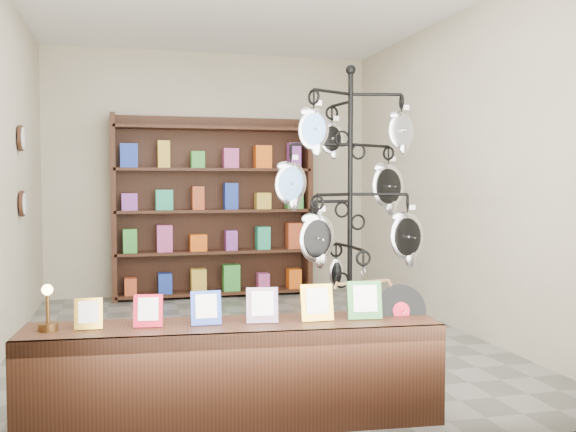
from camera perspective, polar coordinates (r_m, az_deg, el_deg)
name	(u,v)px	position (r m, az deg, el deg)	size (l,w,h in m)	color
ground	(250,340)	(5.78, -3.41, -10.96)	(5.00, 5.00, 0.00)	slate
room_envelope	(249,130)	(5.63, -3.47, 7.63)	(5.00, 5.00, 5.00)	beige
display_tree	(350,195)	(4.76, 5.54, 1.88)	(1.15, 1.06, 2.26)	black
front_shelf	(235,373)	(3.83, -4.76, -13.73)	(2.40, 0.68, 0.84)	black
back_shelving	(214,212)	(7.89, -6.62, 0.32)	(2.42, 0.36, 2.20)	black
wall_clocks	(22,171)	(6.38, -22.60, 3.71)	(0.03, 0.24, 0.84)	black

